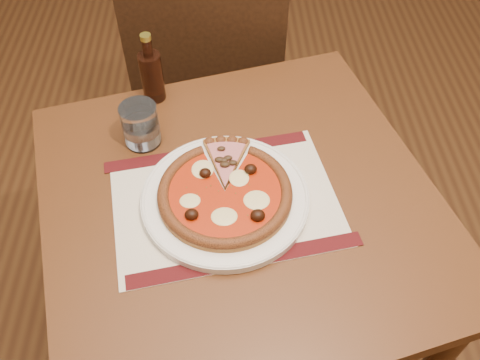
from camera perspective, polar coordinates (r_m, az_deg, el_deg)
The scene contains 8 objects.
table at distance 1.13m, azimuth 0.04°, elevation -5.07°, with size 0.98×0.98×0.75m.
chair_far at distance 1.67m, azimuth -3.42°, elevation 12.00°, with size 0.48×0.48×0.96m.
placemat at distance 1.04m, azimuth -1.67°, elevation -2.42°, with size 0.45×0.32×0.00m, color beige.
plate at distance 1.03m, azimuth -1.68°, elevation -2.09°, with size 0.34×0.34×0.02m, color white.
pizza at distance 1.02m, azimuth -1.70°, elevation -1.41°, with size 0.27×0.27×0.04m.
ham_slice at distance 1.07m, azimuth -1.49°, elevation 2.05°, with size 0.10×0.15×0.02m.
water_glass at distance 1.14m, azimuth -11.11°, elevation 6.10°, with size 0.08×0.08×0.10m, color white.
bottle at distance 1.24m, azimuth -9.89°, elevation 11.61°, with size 0.05×0.05×0.18m.
Camera 1 is at (-0.50, -1.59, 1.58)m, focal length 38.00 mm.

